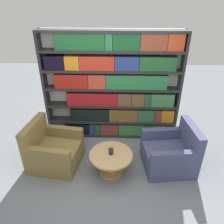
% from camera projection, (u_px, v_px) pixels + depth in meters
% --- Properties ---
extents(ground_plane, '(14.00, 14.00, 0.00)m').
position_uv_depth(ground_plane, '(109.00, 177.00, 3.99)').
color(ground_plane, slate).
extents(bookshelf, '(2.87, 0.30, 2.36)m').
position_uv_depth(bookshelf, '(114.00, 88.00, 4.62)').
color(bookshelf, silver).
rests_on(bookshelf, ground_plane).
extents(armchair_left, '(1.01, 0.96, 0.89)m').
position_uv_depth(armchair_left, '(53.00, 151.00, 4.19)').
color(armchair_left, olive).
rests_on(armchair_left, ground_plane).
extents(armchair_right, '(0.99, 0.93, 0.89)m').
position_uv_depth(armchair_right, '(171.00, 153.00, 4.13)').
color(armchair_right, '#42476B').
rests_on(armchair_right, ground_plane).
extents(coffee_table, '(0.78, 0.78, 0.43)m').
position_uv_depth(coffee_table, '(111.00, 159.00, 3.97)').
color(coffee_table, tan).
rests_on(coffee_table, ground_plane).
extents(table_sign, '(0.09, 0.06, 0.14)m').
position_uv_depth(table_sign, '(111.00, 152.00, 3.88)').
color(table_sign, black).
rests_on(table_sign, coffee_table).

